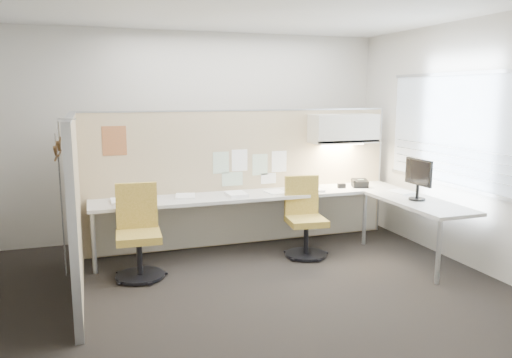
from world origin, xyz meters
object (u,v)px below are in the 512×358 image
object	(u,v)px
chair_right	(305,220)
desk	(283,204)
monitor	(418,177)
chair_left	(138,235)
phone	(359,183)

from	to	relation	value
chair_right	desk	bearing A→B (deg)	133.03
monitor	chair_left	bearing A→B (deg)	80.23
desk	monitor	world-z (taller)	monitor
chair_right	monitor	size ratio (longest dim) A/B	1.97
desk	phone	xyz separation A→B (m)	(1.15, 0.10, 0.18)
chair_left	chair_right	size ratio (longest dim) A/B	1.04
desk	chair_right	size ratio (longest dim) A/B	4.18
desk	monitor	bearing A→B (deg)	-31.54
chair_right	phone	size ratio (longest dim) A/B	3.74
chair_right	chair_left	bearing A→B (deg)	-170.95
chair_left	chair_right	distance (m)	2.01
chair_right	monitor	bearing A→B (deg)	-19.67
chair_left	chair_right	world-z (taller)	chair_left
chair_right	phone	distance (m)	1.08
chair_left	phone	size ratio (longest dim) A/B	3.89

